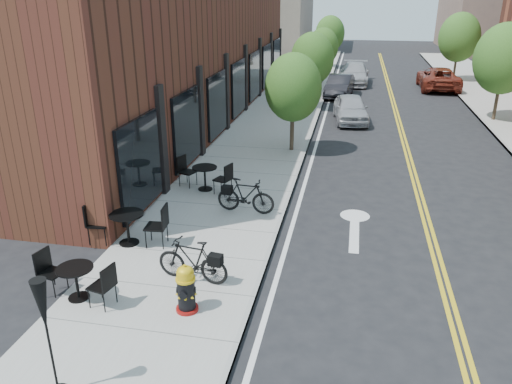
# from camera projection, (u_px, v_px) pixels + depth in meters

# --- Properties ---
(ground) EXTENTS (120.00, 120.00, 0.00)m
(ground) POSITION_uv_depth(u_px,v_px,m) (268.00, 266.00, 11.84)
(ground) COLOR black
(ground) RESTS_ON ground
(sidewalk_near) EXTENTS (4.00, 70.00, 0.12)m
(sidewalk_near) POSITION_uv_depth(u_px,v_px,m) (262.00, 142.00, 21.27)
(sidewalk_near) COLOR #9E9B93
(sidewalk_near) RESTS_ON ground
(building_near) EXTENTS (5.00, 28.00, 7.00)m
(building_near) POSITION_uv_depth(u_px,v_px,m) (187.00, 47.00, 24.43)
(building_near) COLOR #4E2819
(building_near) RESTS_ON ground
(bg_building_left) EXTENTS (8.00, 14.00, 10.00)m
(bg_building_left) POSITION_uv_depth(u_px,v_px,m) (272.00, 1.00, 55.06)
(bg_building_left) COLOR #726656
(bg_building_left) RESTS_ON ground
(tree_near_a) EXTENTS (2.20, 2.20, 3.81)m
(tree_near_a) POSITION_uv_depth(u_px,v_px,m) (293.00, 88.00, 19.16)
(tree_near_a) COLOR #382B1E
(tree_near_a) RESTS_ON sidewalk_near
(tree_near_b) EXTENTS (2.30, 2.30, 3.98)m
(tree_near_b) POSITION_uv_depth(u_px,v_px,m) (312.00, 59.00, 26.39)
(tree_near_b) COLOR #382B1E
(tree_near_b) RESTS_ON sidewalk_near
(tree_near_c) EXTENTS (2.10, 2.10, 3.67)m
(tree_near_c) POSITION_uv_depth(u_px,v_px,m) (323.00, 47.00, 33.74)
(tree_near_c) COLOR #382B1E
(tree_near_c) RESTS_ON sidewalk_near
(tree_near_d) EXTENTS (2.40, 2.40, 4.11)m
(tree_near_d) POSITION_uv_depth(u_px,v_px,m) (330.00, 34.00, 40.91)
(tree_near_d) COLOR #382B1E
(tree_near_d) RESTS_ON sidewalk_near
(tree_far_b) EXTENTS (2.80, 2.80, 4.62)m
(tree_far_b) POSITION_uv_depth(u_px,v_px,m) (504.00, 59.00, 23.70)
(tree_far_b) COLOR #382B1E
(tree_far_b) RESTS_ON sidewalk_far
(tree_far_c) EXTENTS (2.80, 2.80, 4.62)m
(tree_far_c) POSITION_uv_depth(u_px,v_px,m) (459.00, 37.00, 34.62)
(tree_far_c) COLOR #382B1E
(tree_far_c) RESTS_ON sidewalk_far
(fire_hydrant) EXTENTS (0.54, 0.54, 1.03)m
(fire_hydrant) POSITION_uv_depth(u_px,v_px,m) (186.00, 289.00, 9.81)
(fire_hydrant) COLOR maroon
(fire_hydrant) RESTS_ON sidewalk_near
(bicycle_left) EXTENTS (1.71, 0.70, 1.00)m
(bicycle_left) POSITION_uv_depth(u_px,v_px,m) (192.00, 260.00, 10.84)
(bicycle_left) COLOR black
(bicycle_left) RESTS_ON sidewalk_near
(bicycle_right) EXTENTS (1.72, 0.61, 1.02)m
(bicycle_right) POSITION_uv_depth(u_px,v_px,m) (246.00, 196.00, 14.23)
(bicycle_right) COLOR black
(bicycle_right) RESTS_ON sidewalk_near
(bistro_set_a) EXTENTS (2.01, 0.93, 1.07)m
(bistro_set_a) POSITION_uv_depth(u_px,v_px,m) (127.00, 224.00, 12.44)
(bistro_set_a) COLOR black
(bistro_set_a) RESTS_ON sidewalk_near
(bistro_set_b) EXTENTS (1.79, 0.89, 0.94)m
(bistro_set_b) POSITION_uv_depth(u_px,v_px,m) (76.00, 278.00, 10.21)
(bistro_set_b) COLOR black
(bistro_set_b) RESTS_ON sidewalk_near
(bistro_set_c) EXTENTS (1.89, 1.04, 1.00)m
(bistro_set_c) POSITION_uv_depth(u_px,v_px,m) (205.00, 175.00, 15.87)
(bistro_set_c) COLOR black
(bistro_set_c) RESTS_ON sidewalk_near
(patio_umbrella) EXTENTS (0.34, 0.34, 2.08)m
(patio_umbrella) POSITION_uv_depth(u_px,v_px,m) (44.00, 314.00, 7.38)
(patio_umbrella) COLOR black
(patio_umbrella) RESTS_ON sidewalk_near
(parked_car_a) EXTENTS (2.00, 3.99, 1.30)m
(parked_car_a) POSITION_uv_depth(u_px,v_px,m) (351.00, 109.00, 24.65)
(parked_car_a) COLOR #A1A3A9
(parked_car_a) RESTS_ON ground
(parked_car_b) EXTENTS (1.79, 4.07, 1.30)m
(parked_car_b) POSITION_uv_depth(u_px,v_px,m) (339.00, 86.00, 30.48)
(parked_car_b) COLOR black
(parked_car_b) RESTS_ON ground
(parked_car_c) EXTENTS (2.13, 4.95, 1.42)m
(parked_car_c) POSITION_uv_depth(u_px,v_px,m) (354.00, 74.00, 34.59)
(parked_car_c) COLOR #A6A6AB
(parked_car_c) RESTS_ON ground
(parked_car_far) EXTENTS (2.38, 5.17, 1.44)m
(parked_car_far) POSITION_uv_depth(u_px,v_px,m) (438.00, 78.00, 32.76)
(parked_car_far) COLOR maroon
(parked_car_far) RESTS_ON ground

